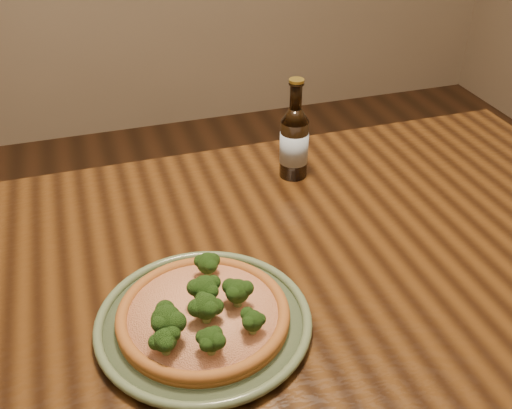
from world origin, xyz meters
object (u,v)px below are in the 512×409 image
object	(u,v)px
plate	(204,321)
pizza	(203,314)
beer_bottle	(294,142)
table	(223,334)

from	to	relation	value
plate	pizza	size ratio (longest dim) A/B	1.26
beer_bottle	table	bearing A→B (deg)	-138.42
pizza	table	bearing A→B (deg)	56.73
table	pizza	world-z (taller)	pizza
beer_bottle	pizza	bearing A→B (deg)	-137.66
table	pizza	size ratio (longest dim) A/B	6.45
pizza	beer_bottle	size ratio (longest dim) A/B	1.20
plate	pizza	bearing A→B (deg)	-102.98
table	pizza	distance (m)	0.15
table	plate	bearing A→B (deg)	-123.89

